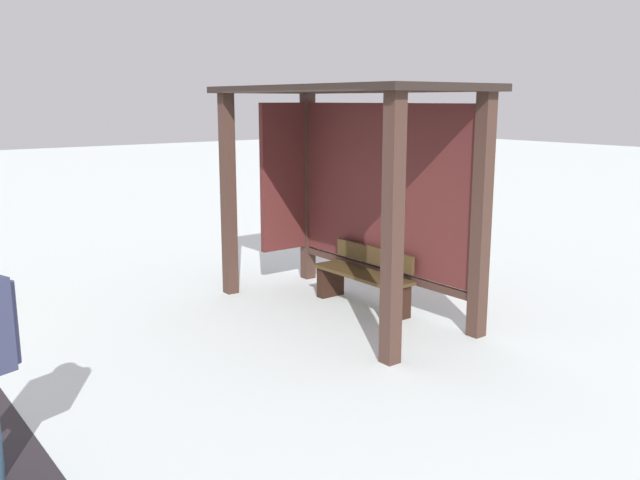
{
  "coord_description": "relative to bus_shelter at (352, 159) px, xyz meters",
  "views": [
    {
      "loc": [
        5.84,
        -4.75,
        2.41
      ],
      "look_at": [
        0.18,
        -0.45,
        0.94
      ],
      "focal_mm": 38.13,
      "sensor_mm": 36.0,
      "label": 1
    }
  ],
  "objects": [
    {
      "name": "ground_plane",
      "position": [
        0.13,
        -0.25,
        -1.74
      ],
      "size": [
        60.0,
        60.0,
        0.0
      ],
      "primitive_type": "plane",
      "color": "white"
    },
    {
      "name": "bench_left_inside",
      "position": [
        0.13,
        0.09,
        -1.41
      ],
      "size": [
        1.39,
        0.4,
        0.7
      ],
      "color": "#46341B",
      "rests_on": "ground"
    },
    {
      "name": "bus_shelter",
      "position": [
        0.0,
        0.0,
        0.0
      ],
      "size": [
        3.27,
        1.54,
        2.56
      ],
      "color": "#432C24",
      "rests_on": "ground"
    }
  ]
}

